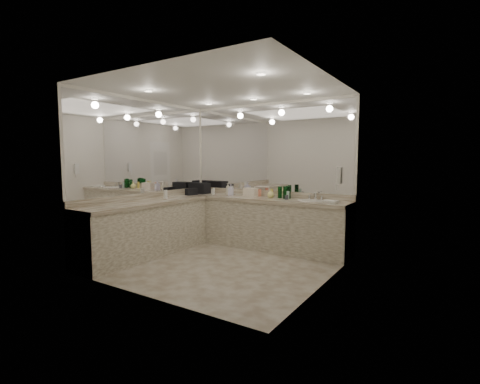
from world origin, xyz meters
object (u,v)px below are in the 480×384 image
Objects in this scene: black_toiletry_bag at (199,188)px; soap_bottle_b at (231,190)px; sink at (311,201)px; hand_towel at (331,202)px; wall_phone at (339,175)px; soap_bottle_a at (228,189)px; soap_bottle_c at (271,193)px; cream_cosmetic_case at (251,192)px.

soap_bottle_b is (0.75, 0.01, -0.00)m from black_toiletry_bag.
hand_towel is at bearing -13.35° from sink.
soap_bottle_a is (-2.30, 0.56, -0.34)m from wall_phone.
sink is 0.36m from hand_towel.
black_toiletry_bag is 1.69× the size of soap_bottle_a.
hand_towel is 0.98× the size of soap_bottle_a.
black_toiletry_bag is at bearing -172.15° from soap_bottle_a.
wall_phone is at bearing -21.06° from soap_bottle_c.
black_toiletry_bag is (-2.93, 0.48, -0.34)m from wall_phone.
hand_towel is (1.55, -0.17, -0.06)m from cream_cosmetic_case.
sink is 2.78× the size of soap_bottle_c.
hand_towel is at bearing -2.07° from soap_bottle_b.
soap_bottle_c is (-0.76, 0.02, 0.08)m from sink.
hand_towel is 1.40× the size of soap_bottle_c.
hand_towel is at bearing -4.13° from soap_bottle_a.
black_toiletry_bag is at bearing -178.29° from soap_bottle_c.
wall_phone is (0.61, -0.50, 0.46)m from sink.
wall_phone is 1.50m from soap_bottle_c.
soap_bottle_c is at bearing 174.44° from hand_towel.
sink is 1.20m from cream_cosmetic_case.
soap_bottle_a is (-2.05, 0.15, 0.10)m from hand_towel.
sink is at bearing 166.65° from hand_towel.
sink is 1.58m from soap_bottle_b.
wall_phone is at bearing -13.77° from soap_bottle_a.
soap_bottle_b is at bearing -33.01° from soap_bottle_a.
soap_bottle_a is 1.06× the size of soap_bottle_b.
hand_towel is (0.35, -0.08, 0.02)m from sink.
cream_cosmetic_case is at bearing 2.00° from soap_bottle_a.
soap_bottle_b is at bearing 177.93° from hand_towel.
hand_towel is 1.12m from soap_bottle_c.
cream_cosmetic_case is at bearing 173.89° from hand_towel.
black_toiletry_bag reaches higher than sink.
wall_phone is 2.26m from soap_bottle_b.
black_toiletry_bag reaches higher than hand_towel.
cream_cosmetic_case is at bearing 162.07° from wall_phone.
black_toiletry_bag is 0.63m from soap_bottle_a.
black_toiletry_bag reaches higher than cream_cosmetic_case.
soap_bottle_b is (-1.93, 0.07, 0.09)m from hand_towel.
sink is 1.71× the size of cream_cosmetic_case.
soap_bottle_a is 0.94m from soap_bottle_c.
hand_towel is at bearing -5.56° from soap_bottle_c.
wall_phone is 1.06× the size of soap_bottle_a.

